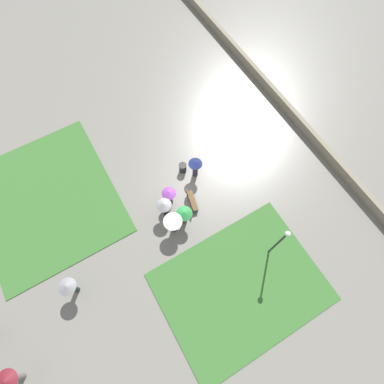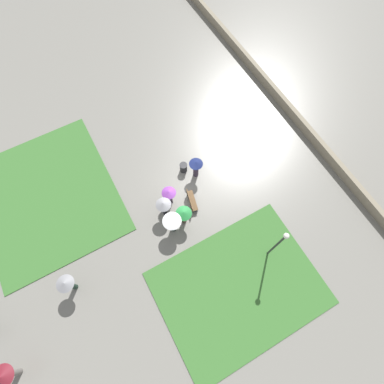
% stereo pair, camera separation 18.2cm
% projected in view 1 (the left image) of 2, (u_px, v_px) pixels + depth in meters
% --- Properties ---
extents(ground_plane, '(90.00, 90.00, 0.00)m').
position_uv_depth(ground_plane, '(181.00, 196.00, 20.86)').
color(ground_plane, slate).
extents(lawn_patch_near, '(7.30, 9.67, 0.06)m').
position_uv_depth(lawn_patch_near, '(241.00, 287.00, 18.39)').
color(lawn_patch_near, '#386B2D').
rests_on(lawn_patch_near, ground_plane).
extents(lawn_patch_far, '(10.24, 8.79, 0.06)m').
position_uv_depth(lawn_patch_far, '(47.00, 200.00, 20.71)').
color(lawn_patch_far, '#386B2D').
rests_on(lawn_patch_far, ground_plane).
extents(parapet_wall, '(45.00, 0.35, 0.83)m').
position_uv_depth(parapet_wall, '(305.00, 127.00, 22.66)').
color(parapet_wall, gray).
rests_on(parapet_wall, ground_plane).
extents(park_bench, '(1.57, 0.76, 0.90)m').
position_uv_depth(park_bench, '(191.00, 201.00, 20.22)').
color(park_bench, brown).
rests_on(park_bench, ground_plane).
extents(lamp_post, '(0.32, 0.32, 4.37)m').
position_uv_depth(lamp_post, '(280.00, 241.00, 16.72)').
color(lamp_post, '#2D2D30').
rests_on(lamp_post, ground_plane).
extents(trash_bin, '(0.55, 0.55, 0.79)m').
position_uv_depth(trash_bin, '(183.00, 168.00, 21.30)').
color(trash_bin, '#232326').
rests_on(trash_bin, ground_plane).
extents(crowd_person_white, '(1.19, 1.19, 1.88)m').
position_uv_depth(crowd_person_white, '(173.00, 223.00, 18.61)').
color(crowd_person_white, '#1E3328').
rests_on(crowd_person_white, ground_plane).
extents(crowd_person_grey, '(1.00, 1.00, 1.84)m').
position_uv_depth(crowd_person_grey, '(164.00, 206.00, 19.07)').
color(crowd_person_grey, black).
rests_on(crowd_person_grey, ground_plane).
extents(crowd_person_navy, '(0.94, 0.94, 1.82)m').
position_uv_depth(crowd_person_navy, '(195.00, 166.00, 20.41)').
color(crowd_person_navy, '#2D2333').
rests_on(crowd_person_navy, ground_plane).
extents(crowd_person_green, '(1.04, 1.04, 1.74)m').
position_uv_depth(crowd_person_green, '(184.00, 215.00, 18.94)').
color(crowd_person_green, '#47382D').
rests_on(crowd_person_green, ground_plane).
extents(crowd_person_purple, '(0.93, 0.93, 1.83)m').
position_uv_depth(crowd_person_purple, '(169.00, 195.00, 19.49)').
color(crowd_person_purple, '#2D2333').
rests_on(crowd_person_purple, ground_plane).
extents(lone_walker_far_path, '(1.04, 1.04, 1.95)m').
position_uv_depth(lone_walker_far_path, '(69.00, 287.00, 17.01)').
color(lone_walker_far_path, '#1E3328').
rests_on(lone_walker_far_path, ground_plane).
extents(lone_walker_mid_plaza, '(1.18, 1.18, 1.95)m').
position_uv_depth(lone_walker_mid_plaza, '(9.00, 381.00, 15.16)').
color(lone_walker_mid_plaza, slate).
rests_on(lone_walker_mid_plaza, ground_plane).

